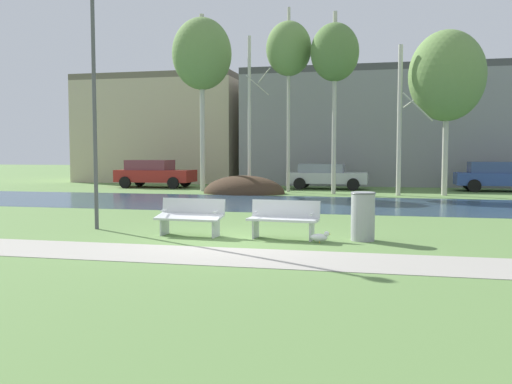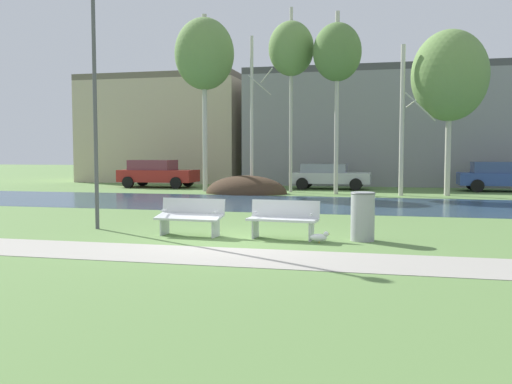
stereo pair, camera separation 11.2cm
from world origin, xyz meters
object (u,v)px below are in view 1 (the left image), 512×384
seagull (320,237)px  streetlamp (94,68)px  bench_right (284,218)px  parked_hatch_third_blue (502,176)px  trash_bin (363,216)px  parked_van_nearest_red (154,173)px  parked_sedan_second_silver (326,176)px  bench_left (190,216)px

seagull → streetlamp: size_ratio=0.07×
bench_right → parked_hatch_third_blue: 19.57m
trash_bin → parked_hatch_third_blue: bearing=70.0°
trash_bin → parked_van_nearest_red: 20.77m
seagull → streetlamp: bearing=170.7°
parked_sedan_second_silver → bench_right: bearing=-87.6°
bench_right → trash_bin: (1.76, 0.16, 0.09)m
parked_van_nearest_red → parked_hatch_third_blue: 18.59m
bench_right → parked_sedan_second_silver: bearing=92.4°
trash_bin → bench_left: bearing=-177.7°
trash_bin → parked_van_nearest_red: size_ratio=0.25×
streetlamp → parked_hatch_third_blue: streetlamp is taller
bench_right → trash_bin: 1.77m
trash_bin → streetlamp: size_ratio=0.17×
seagull → streetlamp: streetlamp is taller
trash_bin → streetlamp: 7.60m
bench_left → trash_bin: size_ratio=1.51×
bench_right → parked_sedan_second_silver: 17.70m
trash_bin → seagull: bearing=-148.0°
bench_right → parked_sedan_second_silver: (-0.74, 17.69, 0.26)m
bench_right → seagull: size_ratio=3.67×
bench_right → parked_van_nearest_red: bearing=121.5°
bench_left → streetlamp: streetlamp is taller
bench_left → seagull: bench_left is taller
bench_left → parked_van_nearest_red: size_ratio=0.38×
bench_left → trash_bin: (3.99, 0.16, 0.09)m
trash_bin → seagull: (-0.89, -0.56, -0.43)m
bench_left → streetlamp: bearing=168.5°
parked_sedan_second_silver → parked_hatch_third_blue: size_ratio=0.89×
seagull → parked_hatch_third_blue: size_ratio=0.09×
seagull → parked_van_nearest_red: size_ratio=0.10×
bench_right → parked_van_nearest_red: size_ratio=0.38×
streetlamp → parked_van_nearest_red: (-5.44, 16.44, -3.27)m
seagull → bench_left: bearing=172.8°
parked_hatch_third_blue → seagull: bearing=-111.9°
bench_left → streetlamp: (-2.73, 0.56, 3.61)m
parked_sedan_second_silver → trash_bin: bearing=-81.9°
seagull → streetlamp: 7.11m
trash_bin → parked_sedan_second_silver: size_ratio=0.25×
seagull → trash_bin: bearing=32.0°
seagull → parked_hatch_third_blue: (7.30, 18.17, 0.66)m
parked_van_nearest_red → bench_left: bearing=-64.3°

